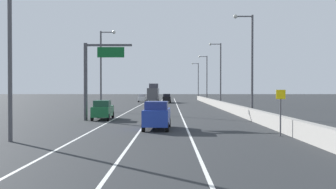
# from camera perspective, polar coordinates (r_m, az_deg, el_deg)

# --- Properties ---
(ground_plane) EXTENTS (320.00, 320.00, 0.00)m
(ground_plane) POSITION_cam_1_polar(r_m,az_deg,el_deg) (69.17, 0.16, -1.69)
(ground_plane) COLOR #26282B
(lane_stripe_left) EXTENTS (0.16, 130.00, 0.00)m
(lane_stripe_left) POSITION_cam_1_polar(r_m,az_deg,el_deg) (60.45, -5.08, -2.06)
(lane_stripe_left) COLOR silver
(lane_stripe_left) RESTS_ON ground_plane
(lane_stripe_center) EXTENTS (0.16, 130.00, 0.00)m
(lane_stripe_center) POSITION_cam_1_polar(r_m,az_deg,el_deg) (60.22, -1.77, -2.06)
(lane_stripe_center) COLOR silver
(lane_stripe_center) RESTS_ON ground_plane
(lane_stripe_right) EXTENTS (0.16, 130.00, 0.00)m
(lane_stripe_right) POSITION_cam_1_polar(r_m,az_deg,el_deg) (60.19, 1.57, -2.07)
(lane_stripe_right) COLOR silver
(lane_stripe_right) RESTS_ON ground_plane
(jersey_barrier_right) EXTENTS (0.60, 120.00, 1.10)m
(jersey_barrier_right) POSITION_cam_1_polar(r_m,az_deg,el_deg) (45.87, 10.40, -2.30)
(jersey_barrier_right) COLOR gray
(jersey_barrier_right) RESTS_ON ground_plane
(overhead_sign_gantry) EXTENTS (4.68, 0.36, 7.50)m
(overhead_sign_gantry) POSITION_cam_1_polar(r_m,az_deg,el_deg) (36.46, -11.49, 3.47)
(overhead_sign_gantry) COLOR #47474C
(overhead_sign_gantry) RESTS_ON ground_plane
(speed_advisory_sign) EXTENTS (0.60, 0.11, 3.00)m
(speed_advisory_sign) POSITION_cam_1_polar(r_m,az_deg,el_deg) (24.82, 17.00, -2.15)
(speed_advisory_sign) COLOR #4C4C51
(speed_advisory_sign) RESTS_ON ground_plane
(lamp_post_right_second) EXTENTS (2.14, 0.44, 11.01)m
(lamp_post_right_second) POSITION_cam_1_polar(r_m,az_deg,el_deg) (40.43, 12.55, 5.39)
(lamp_post_right_second) COLOR #4C4C51
(lamp_post_right_second) RESTS_ON ground_plane
(lamp_post_right_third) EXTENTS (2.14, 0.44, 11.01)m
(lamp_post_right_third) POSITION_cam_1_polar(r_m,az_deg,el_deg) (64.18, 7.92, 3.70)
(lamp_post_right_third) COLOR #4C4C51
(lamp_post_right_third) RESTS_ON ground_plane
(lamp_post_right_fourth) EXTENTS (2.14, 0.44, 11.01)m
(lamp_post_right_fourth) POSITION_cam_1_polar(r_m,az_deg,el_deg) (88.15, 5.88, 2.92)
(lamp_post_right_fourth) COLOR #4C4C51
(lamp_post_right_fourth) RESTS_ON ground_plane
(lamp_post_right_fifth) EXTENTS (2.14, 0.44, 11.01)m
(lamp_post_right_fifth) POSITION_cam_1_polar(r_m,az_deg,el_deg) (112.17, 4.58, 2.47)
(lamp_post_right_fifth) COLOR #4C4C51
(lamp_post_right_fifth) RESTS_ON ground_plane
(lamp_post_left_near) EXTENTS (2.14, 0.44, 11.01)m
(lamp_post_left_near) POSITION_cam_1_polar(r_m,az_deg,el_deg) (23.31, -22.71, 8.73)
(lamp_post_left_near) COLOR #4C4C51
(lamp_post_left_near) RESTS_ON ground_plane
(lamp_post_left_mid) EXTENTS (2.14, 0.44, 11.01)m
(lamp_post_left_mid) POSITION_cam_1_polar(r_m,az_deg,el_deg) (51.16, -10.07, 4.43)
(lamp_post_left_mid) COLOR #4C4C51
(lamp_post_left_mid) RESTS_ON ground_plane
(car_white_0) EXTENTS (1.95, 4.04, 1.87)m
(car_white_0) POSITION_cam_1_polar(r_m,az_deg,el_deg) (87.75, -4.01, -0.55)
(car_white_0) COLOR white
(car_white_0) RESTS_ON ground_plane
(car_green_1) EXTENTS (1.93, 4.68, 1.93)m
(car_green_1) POSITION_cam_1_polar(r_m,az_deg,el_deg) (37.54, -10.04, -2.35)
(car_green_1) COLOR #196033
(car_green_1) RESTS_ON ground_plane
(car_black_2) EXTENTS (1.87, 4.19, 2.01)m
(car_black_2) POSITION_cam_1_polar(r_m,az_deg,el_deg) (82.16, -0.18, -0.60)
(car_black_2) COLOR black
(car_black_2) RESTS_ON ground_plane
(car_blue_3) EXTENTS (2.08, 4.58, 2.12)m
(car_blue_3) POSITION_cam_1_polar(r_m,az_deg,el_deg) (27.99, -1.71, -3.23)
(car_blue_3) COLOR #1E389E
(car_blue_3) RESTS_ON ground_plane
(box_truck) EXTENTS (2.53, 8.39, 4.37)m
(box_truck) POSITION_cam_1_polar(r_m,az_deg,el_deg) (85.94, -2.29, 0.13)
(box_truck) COLOR #4C4C51
(box_truck) RESTS_ON ground_plane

